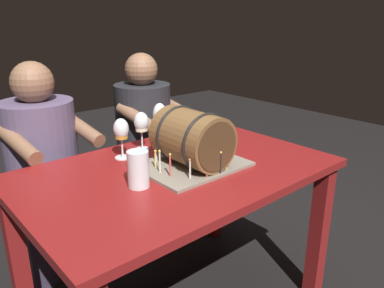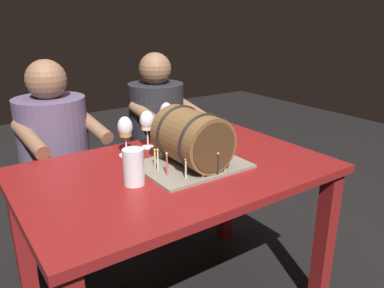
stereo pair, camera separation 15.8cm
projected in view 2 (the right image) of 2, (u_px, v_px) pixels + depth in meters
The scene contains 8 objects.
dining_table at pixel (177, 192), 1.64m from camera, with size 1.29×0.84×0.73m.
barrel_cake at pixel (192, 140), 1.57m from camera, with size 0.43×0.34×0.25m.
wine_glass_white at pixel (147, 122), 1.80m from camera, with size 0.07×0.07×0.18m.
wine_glass_empty at pixel (167, 115), 1.86m from camera, with size 0.07×0.07×0.21m.
wine_glass_amber at pixel (125, 129), 1.70m from camera, with size 0.07×0.07×0.18m.
beer_pint at pixel (134, 168), 1.42m from camera, with size 0.08×0.08×0.14m.
person_seated_left at pixel (58, 173), 2.05m from camera, with size 0.43×0.51×1.14m.
person_seated_right at pixel (158, 152), 2.39m from camera, with size 0.39×0.48×1.14m.
Camera 2 is at (-0.80, -1.26, 1.34)m, focal length 35.45 mm.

